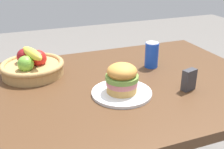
# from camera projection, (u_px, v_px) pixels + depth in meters

# --- Properties ---
(dining_table) EXTENTS (1.40, 0.90, 0.75)m
(dining_table) POSITION_uv_depth(u_px,v_px,m) (108.00, 105.00, 1.23)
(dining_table) COLOR #4C301C
(dining_table) RESTS_ON ground_plane
(plate) EXTENTS (0.24, 0.24, 0.01)m
(plate) POSITION_uv_depth(u_px,v_px,m) (122.00, 93.00, 1.11)
(plate) COLOR white
(plate) RESTS_ON dining_table
(sandwich) EXTENTS (0.13, 0.13, 0.12)m
(sandwich) POSITION_uv_depth(u_px,v_px,m) (122.00, 78.00, 1.08)
(sandwich) COLOR tan
(sandwich) RESTS_ON plate
(soda_can) EXTENTS (0.07, 0.07, 0.13)m
(soda_can) POSITION_uv_depth(u_px,v_px,m) (152.00, 55.00, 1.35)
(soda_can) COLOR blue
(soda_can) RESTS_ON dining_table
(fruit_basket) EXTENTS (0.29, 0.29, 0.14)m
(fruit_basket) POSITION_uv_depth(u_px,v_px,m) (32.00, 66.00, 1.27)
(fruit_basket) COLOR tan
(fruit_basket) RESTS_ON dining_table
(napkin_holder) EXTENTS (0.07, 0.04, 0.09)m
(napkin_holder) POSITION_uv_depth(u_px,v_px,m) (189.00, 80.00, 1.13)
(napkin_holder) COLOR #333338
(napkin_holder) RESTS_ON dining_table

